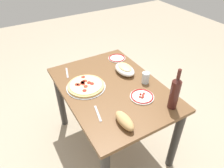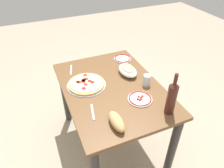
{
  "view_description": "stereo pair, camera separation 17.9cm",
  "coord_description": "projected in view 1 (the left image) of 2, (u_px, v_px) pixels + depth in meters",
  "views": [
    {
      "loc": [
        1.24,
        -0.72,
        1.84
      ],
      "look_at": [
        0.0,
        0.0,
        0.77
      ],
      "focal_mm": 33.56,
      "sensor_mm": 36.0,
      "label": 1
    },
    {
      "loc": [
        1.32,
        -0.56,
        1.84
      ],
      "look_at": [
        0.0,
        0.0,
        0.77
      ],
      "focal_mm": 33.56,
      "sensor_mm": 36.0,
      "label": 2
    }
  ],
  "objects": [
    {
      "name": "baked_pasta_dish",
      "position": [
        125.0,
        69.0,
        1.96
      ],
      "size": [
        0.24,
        0.15,
        0.08
      ],
      "color": "white",
      "rests_on": "dining_table"
    },
    {
      "name": "wine_bottle",
      "position": [
        175.0,
        93.0,
        1.52
      ],
      "size": [
        0.07,
        0.07,
        0.34
      ],
      "color": "#471E19",
      "rests_on": "dining_table"
    },
    {
      "name": "pepperoni_pizza",
      "position": [
        86.0,
        86.0,
        1.79
      ],
      "size": [
        0.34,
        0.34,
        0.03
      ],
      "color": "#B7B7BC",
      "rests_on": "dining_table"
    },
    {
      "name": "water_glass",
      "position": [
        146.0,
        78.0,
        1.83
      ],
      "size": [
        0.07,
        0.07,
        0.1
      ],
      "primitive_type": "cylinder",
      "color": "silver",
      "rests_on": "dining_table"
    },
    {
      "name": "ground_plane",
      "position": [
        112.0,
        141.0,
        2.25
      ],
      "size": [
        8.0,
        8.0,
        0.0
      ],
      "primitive_type": "plane",
      "color": "tan",
      "rests_on": "ground"
    },
    {
      "name": "fork_right",
      "position": [
        98.0,
        113.0,
        1.54
      ],
      "size": [
        0.17,
        0.05,
        0.0
      ],
      "primitive_type": "cube",
      "rotation": [
        0.0,
        0.0,
        6.07
      ],
      "color": "#B7B7BC",
      "rests_on": "dining_table"
    },
    {
      "name": "side_plate_far",
      "position": [
        142.0,
        96.0,
        1.69
      ],
      "size": [
        0.2,
        0.2,
        0.02
      ],
      "color": "white",
      "rests_on": "dining_table"
    },
    {
      "name": "fork_left",
      "position": [
        67.0,
        73.0,
        1.98
      ],
      "size": [
        0.17,
        0.06,
        0.0
      ],
      "primitive_type": "cube",
      "rotation": [
        0.0,
        0.0,
        2.87
      ],
      "color": "#B7B7BC",
      "rests_on": "dining_table"
    },
    {
      "name": "side_plate_near",
      "position": [
        117.0,
        58.0,
        2.18
      ],
      "size": [
        0.18,
        0.18,
        0.02
      ],
      "color": "white",
      "rests_on": "dining_table"
    },
    {
      "name": "dining_table",
      "position": [
        112.0,
        99.0,
        1.89
      ],
      "size": [
        1.13,
        0.81,
        0.74
      ],
      "color": "brown",
      "rests_on": "ground"
    },
    {
      "name": "bread_loaf",
      "position": [
        125.0,
        121.0,
        1.44
      ],
      "size": [
        0.2,
        0.08,
        0.08
      ],
      "primitive_type": "ellipsoid",
      "color": "tan",
      "rests_on": "dining_table"
    }
  ]
}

